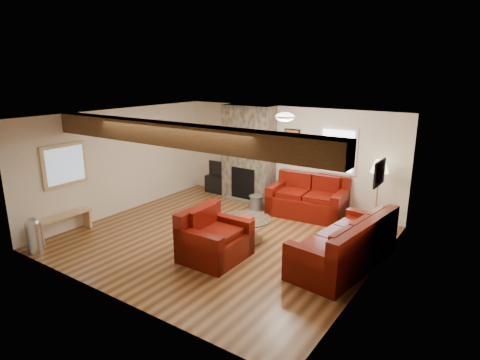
# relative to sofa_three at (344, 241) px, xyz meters

# --- Properties ---
(room) EXTENTS (8.00, 8.00, 8.00)m
(room) POSITION_rel_sofa_three_xyz_m (-2.48, -0.27, 0.79)
(room) COLOR #502C15
(room) RESTS_ON ground
(floor) EXTENTS (6.00, 6.00, 0.00)m
(floor) POSITION_rel_sofa_three_xyz_m (-2.48, -0.27, -0.46)
(floor) COLOR #502C15
(floor) RESTS_ON ground
(oak_beam) EXTENTS (6.00, 0.36, 0.38)m
(oak_beam) POSITION_rel_sofa_three_xyz_m (-2.48, -1.52, 1.85)
(oak_beam) COLOR #371F10
(oak_beam) RESTS_ON room
(chimney_breast) EXTENTS (1.40, 0.67, 2.50)m
(chimney_breast) POSITION_rel_sofa_three_xyz_m (-3.48, 2.22, 0.76)
(chimney_breast) COLOR #3C372E
(chimney_breast) RESTS_ON floor
(back_window) EXTENTS (0.90, 0.08, 1.10)m
(back_window) POSITION_rel_sofa_three_xyz_m (-1.13, 2.44, 1.09)
(back_window) COLOR white
(back_window) RESTS_ON room
(hatch_window) EXTENTS (0.08, 1.00, 0.90)m
(hatch_window) POSITION_rel_sofa_three_xyz_m (-5.44, -1.77, 0.99)
(hatch_window) COLOR tan
(hatch_window) RESTS_ON room
(ceiling_dome) EXTENTS (0.40, 0.40, 0.18)m
(ceiling_dome) POSITION_rel_sofa_three_xyz_m (-1.58, 0.63, 1.98)
(ceiling_dome) COLOR silver
(ceiling_dome) RESTS_ON room
(artwork_back) EXTENTS (0.42, 0.06, 0.52)m
(artwork_back) POSITION_rel_sofa_three_xyz_m (-2.33, 2.44, 1.24)
(artwork_back) COLOR black
(artwork_back) RESTS_ON room
(artwork_right) EXTENTS (0.06, 0.55, 0.42)m
(artwork_right) POSITION_rel_sofa_three_xyz_m (0.48, 0.03, 1.29)
(artwork_right) COLOR black
(artwork_right) RESTS_ON room
(sofa_three) EXTENTS (1.27, 2.46, 0.91)m
(sofa_three) POSITION_rel_sofa_three_xyz_m (0.00, 0.00, 0.00)
(sofa_three) COLOR #490A05
(sofa_three) RESTS_ON floor
(loveseat) EXTENTS (1.87, 1.18, 0.95)m
(loveseat) POSITION_rel_sofa_three_xyz_m (-1.62, 1.96, 0.02)
(loveseat) COLOR #490A05
(loveseat) RESTS_ON floor
(armchair_red) EXTENTS (1.01, 1.15, 0.92)m
(armchair_red) POSITION_rel_sofa_three_xyz_m (-2.03, -1.09, 0.01)
(armchair_red) COLOR #490A05
(armchair_red) RESTS_ON floor
(coffee_table) EXTENTS (1.00, 1.00, 0.52)m
(coffee_table) POSITION_rel_sofa_three_xyz_m (-1.99, -0.11, -0.21)
(coffee_table) COLOR #402414
(coffee_table) RESTS_ON floor
(tv_cabinet) EXTENTS (0.96, 0.38, 0.48)m
(tv_cabinet) POSITION_rel_sofa_three_xyz_m (-4.38, 2.26, -0.22)
(tv_cabinet) COLOR black
(tv_cabinet) RESTS_ON floor
(television) EXTENTS (0.76, 0.10, 0.44)m
(television) POSITION_rel_sofa_three_xyz_m (-4.38, 2.26, 0.24)
(television) COLOR black
(television) RESTS_ON tv_cabinet
(floor_lamp) EXTENTS (0.39, 0.39, 1.50)m
(floor_lamp) POSITION_rel_sofa_three_xyz_m (-0.07, 2.17, 0.83)
(floor_lamp) COLOR tan
(floor_lamp) RESTS_ON floor
(pine_bench) EXTENTS (0.28, 1.20, 0.45)m
(pine_bench) POSITION_rel_sofa_three_xyz_m (-5.31, -2.02, -0.23)
(pine_bench) COLOR tan
(pine_bench) RESTS_ON floor
(pedal_bin) EXTENTS (0.37, 0.37, 0.71)m
(pedal_bin) POSITION_rel_sofa_three_xyz_m (-5.00, -2.82, -0.10)
(pedal_bin) COLOR #ADADB2
(pedal_bin) RESTS_ON floor
(coal_bucket) EXTENTS (0.37, 0.37, 0.35)m
(coal_bucket) POSITION_rel_sofa_three_xyz_m (-2.88, 1.67, -0.28)
(coal_bucket) COLOR slate
(coal_bucket) RESTS_ON floor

